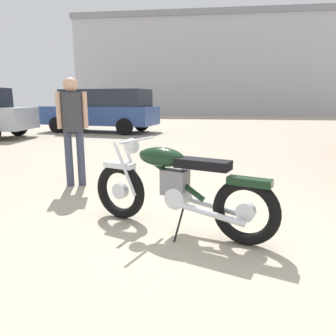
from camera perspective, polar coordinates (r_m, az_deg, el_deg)
name	(u,v)px	position (r m, az deg, el deg)	size (l,w,h in m)	color
ground_plane	(196,236)	(3.28, 4.98, -11.95)	(80.00, 80.00, 0.00)	tan
vintage_motorcycle	(175,188)	(3.27, 1.30, -3.57)	(1.98, 0.89, 0.94)	black
bystander	(73,121)	(5.13, -16.66, 8.08)	(0.44, 0.30, 1.66)	#383D51
red_hatchback_near	(102,109)	(13.75, -11.65, 10.24)	(4.93, 2.54, 1.74)	black
industrial_building	(204,68)	(33.47, 6.37, 17.38)	(23.70, 8.59, 8.86)	#B2B2B7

